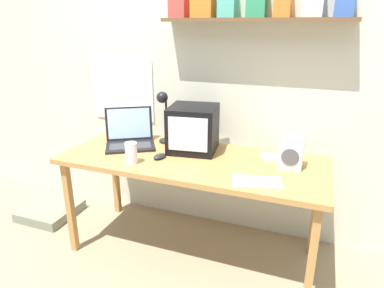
{
  "coord_description": "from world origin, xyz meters",
  "views": [
    {
      "loc": [
        0.76,
        -2.0,
        1.61
      ],
      "look_at": [
        0.0,
        0.0,
        0.84
      ],
      "focal_mm": 32.0,
      "sensor_mm": 36.0,
      "label": 1
    }
  ],
  "objects_px": {
    "laptop": "(130,136)",
    "space_heater": "(291,152)",
    "open_notebook": "(280,156)",
    "juice_glass": "(131,154)",
    "corner_desk": "(192,166)",
    "loose_paper_near_laptop": "(257,181)",
    "crt_monitor": "(193,129)",
    "computer_mouse": "(160,156)",
    "desk_lamp": "(164,111)",
    "floor_cushion": "(50,211)"
  },
  "relations": [
    {
      "from": "open_notebook",
      "to": "loose_paper_near_laptop",
      "type": "relative_size",
      "value": 0.94
    },
    {
      "from": "space_heater",
      "to": "computer_mouse",
      "type": "distance_m",
      "value": 0.85
    },
    {
      "from": "space_heater",
      "to": "juice_glass",
      "type": "bearing_deg",
      "value": -161.17
    },
    {
      "from": "space_heater",
      "to": "loose_paper_near_laptop",
      "type": "relative_size",
      "value": 0.65
    },
    {
      "from": "computer_mouse",
      "to": "loose_paper_near_laptop",
      "type": "height_order",
      "value": "computer_mouse"
    },
    {
      "from": "open_notebook",
      "to": "desk_lamp",
      "type": "bearing_deg",
      "value": -177.97
    },
    {
      "from": "laptop",
      "to": "juice_glass",
      "type": "relative_size",
      "value": 3.22
    },
    {
      "from": "laptop",
      "to": "desk_lamp",
      "type": "height_order",
      "value": "desk_lamp"
    },
    {
      "from": "desk_lamp",
      "to": "juice_glass",
      "type": "bearing_deg",
      "value": -87.31
    },
    {
      "from": "crt_monitor",
      "to": "desk_lamp",
      "type": "relative_size",
      "value": 0.93
    },
    {
      "from": "crt_monitor",
      "to": "open_notebook",
      "type": "distance_m",
      "value": 0.62
    },
    {
      "from": "open_notebook",
      "to": "corner_desk",
      "type": "bearing_deg",
      "value": -156.42
    },
    {
      "from": "corner_desk",
      "to": "juice_glass",
      "type": "bearing_deg",
      "value": -145.93
    },
    {
      "from": "corner_desk",
      "to": "open_notebook",
      "type": "xyz_separation_m",
      "value": [
        0.55,
        0.24,
        0.06
      ]
    },
    {
      "from": "desk_lamp",
      "to": "laptop",
      "type": "bearing_deg",
      "value": -145.35
    },
    {
      "from": "crt_monitor",
      "to": "space_heater",
      "type": "distance_m",
      "value": 0.69
    },
    {
      "from": "space_heater",
      "to": "open_notebook",
      "type": "relative_size",
      "value": 0.7
    },
    {
      "from": "corner_desk",
      "to": "laptop",
      "type": "height_order",
      "value": "laptop"
    },
    {
      "from": "laptop",
      "to": "space_heater",
      "type": "bearing_deg",
      "value": -32.26
    },
    {
      "from": "crt_monitor",
      "to": "laptop",
      "type": "xyz_separation_m",
      "value": [
        -0.48,
        -0.06,
        -0.09
      ]
    },
    {
      "from": "juice_glass",
      "to": "loose_paper_near_laptop",
      "type": "relative_size",
      "value": 0.45
    },
    {
      "from": "crt_monitor",
      "to": "floor_cushion",
      "type": "relative_size",
      "value": 0.85
    },
    {
      "from": "crt_monitor",
      "to": "open_notebook",
      "type": "xyz_separation_m",
      "value": [
        0.6,
        0.09,
        -0.16
      ]
    },
    {
      "from": "loose_paper_near_laptop",
      "to": "corner_desk",
      "type": "bearing_deg",
      "value": 156.49
    },
    {
      "from": "crt_monitor",
      "to": "computer_mouse",
      "type": "height_order",
      "value": "crt_monitor"
    },
    {
      "from": "space_heater",
      "to": "loose_paper_near_laptop",
      "type": "height_order",
      "value": "space_heater"
    },
    {
      "from": "laptop",
      "to": "floor_cushion",
      "type": "bearing_deg",
      "value": 153.3
    },
    {
      "from": "loose_paper_near_laptop",
      "to": "space_heater",
      "type": "bearing_deg",
      "value": 60.56
    },
    {
      "from": "open_notebook",
      "to": "floor_cushion",
      "type": "xyz_separation_m",
      "value": [
        -1.89,
        -0.22,
        -0.71
      ]
    },
    {
      "from": "computer_mouse",
      "to": "floor_cushion",
      "type": "distance_m",
      "value": 1.36
    },
    {
      "from": "laptop",
      "to": "juice_glass",
      "type": "xyz_separation_m",
      "value": [
        0.2,
        -0.31,
        -0.0
      ]
    },
    {
      "from": "corner_desk",
      "to": "computer_mouse",
      "type": "distance_m",
      "value": 0.23
    },
    {
      "from": "open_notebook",
      "to": "loose_paper_near_laptop",
      "type": "distance_m",
      "value": 0.45
    },
    {
      "from": "corner_desk",
      "to": "juice_glass",
      "type": "height_order",
      "value": "juice_glass"
    },
    {
      "from": "crt_monitor",
      "to": "space_heater",
      "type": "xyz_separation_m",
      "value": [
        0.68,
        -0.08,
        -0.06
      ]
    },
    {
      "from": "laptop",
      "to": "computer_mouse",
      "type": "relative_size",
      "value": 3.88
    },
    {
      "from": "juice_glass",
      "to": "loose_paper_near_laptop",
      "type": "bearing_deg",
      "value": 1.19
    },
    {
      "from": "laptop",
      "to": "space_heater",
      "type": "height_order",
      "value": "laptop"
    },
    {
      "from": "juice_glass",
      "to": "open_notebook",
      "type": "distance_m",
      "value": 1.0
    },
    {
      "from": "open_notebook",
      "to": "juice_glass",
      "type": "bearing_deg",
      "value": -152.22
    },
    {
      "from": "corner_desk",
      "to": "space_heater",
      "type": "xyz_separation_m",
      "value": [
        0.63,
        0.07,
        0.16
      ]
    },
    {
      "from": "open_notebook",
      "to": "space_heater",
      "type": "bearing_deg",
      "value": -63.72
    },
    {
      "from": "crt_monitor",
      "to": "laptop",
      "type": "bearing_deg",
      "value": 179.06
    },
    {
      "from": "computer_mouse",
      "to": "open_notebook",
      "type": "relative_size",
      "value": 0.4
    },
    {
      "from": "crt_monitor",
      "to": "space_heater",
      "type": "height_order",
      "value": "crt_monitor"
    },
    {
      "from": "desk_lamp",
      "to": "corner_desk",
      "type": "bearing_deg",
      "value": -28.06
    },
    {
      "from": "laptop",
      "to": "floor_cushion",
      "type": "height_order",
      "value": "laptop"
    },
    {
      "from": "corner_desk",
      "to": "desk_lamp",
      "type": "bearing_deg",
      "value": 145.06
    },
    {
      "from": "juice_glass",
      "to": "computer_mouse",
      "type": "height_order",
      "value": "juice_glass"
    },
    {
      "from": "desk_lamp",
      "to": "computer_mouse",
      "type": "height_order",
      "value": "desk_lamp"
    }
  ]
}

